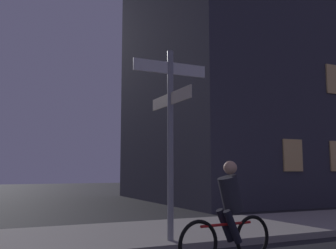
{
  "coord_description": "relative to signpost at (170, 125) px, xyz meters",
  "views": [
    {
      "loc": [
        -1.82,
        -1.81,
        1.47
      ],
      "look_at": [
        1.49,
        5.38,
        2.39
      ],
      "focal_mm": 41.35,
      "sensor_mm": 36.0,
      "label": 1
    }
  ],
  "objects": [
    {
      "name": "cyclist",
      "position": [
        0.32,
        -1.51,
        -1.6
      ],
      "size": [
        1.81,
        0.37,
        1.61
      ],
      "color": "black",
      "rests_on": "ground_plane"
    },
    {
      "name": "sidewalk_kerb",
      "position": [
        -1.36,
        1.2,
        -2.27
      ],
      "size": [
        40.0,
        3.26,
        0.14
      ],
      "primitive_type": "cube",
      "color": "gray",
      "rests_on": "ground_plane"
    },
    {
      "name": "signpost",
      "position": [
        0.0,
        0.0,
        0.0
      ],
      "size": [
        1.56,
        1.74,
        3.69
      ],
      "color": "gray",
      "rests_on": "sidewalk_kerb"
    },
    {
      "name": "building_right_block",
      "position": [
        8.3,
        9.38,
        5.42
      ],
      "size": [
        9.46,
        9.98,
        15.52
      ],
      "color": "#383842",
      "rests_on": "ground_plane"
    }
  ]
}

